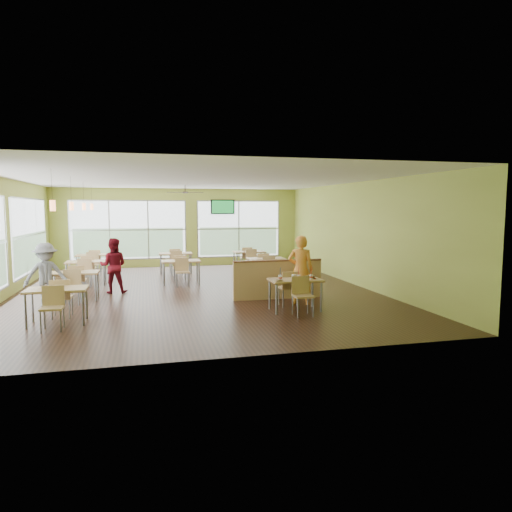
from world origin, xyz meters
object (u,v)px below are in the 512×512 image
half_wall_divider (278,279)px  man_plaid (301,270)px  main_table (295,284)px  food_basket (311,277)px

half_wall_divider → man_plaid: 0.93m
half_wall_divider → man_plaid: (0.36, -0.79, 0.34)m
half_wall_divider → main_table: bearing=-90.0°
main_table → half_wall_divider: size_ratio=0.63×
man_plaid → food_basket: size_ratio=7.69×
half_wall_divider → man_plaid: bearing=-65.1°
main_table → half_wall_divider: (0.00, 1.45, -0.11)m
main_table → man_plaid: size_ratio=0.88×
food_basket → main_table: bearing=-173.1°
main_table → man_plaid: (0.36, 0.66, 0.24)m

